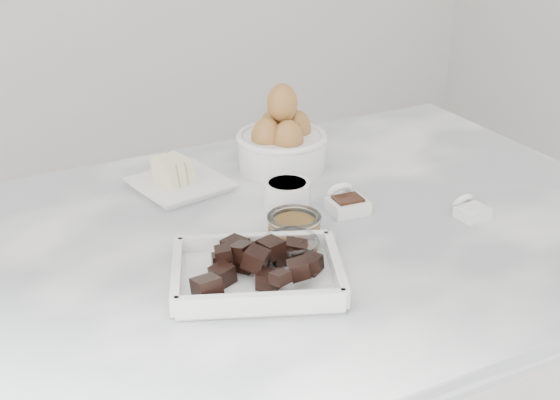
{
  "coord_description": "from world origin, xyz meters",
  "views": [
    {
      "loc": [
        -0.49,
        -0.93,
        1.49
      ],
      "look_at": [
        0.02,
        0.03,
        0.98
      ],
      "focal_mm": 50.0,
      "sensor_mm": 36.0,
      "label": 1
    }
  ],
  "objects_px": {
    "honey_bowl": "(294,225)",
    "chocolate_dish": "(257,269)",
    "sugar_ramekin": "(287,194)",
    "butter_plate": "(179,178)",
    "vanilla_spoon": "(346,202)",
    "egg_bowl": "(282,142)",
    "salt_spoon": "(470,209)",
    "zest_bowl": "(291,249)"
  },
  "relations": [
    {
      "from": "vanilla_spoon",
      "to": "salt_spoon",
      "type": "distance_m",
      "value": 0.2
    },
    {
      "from": "salt_spoon",
      "to": "chocolate_dish",
      "type": "bearing_deg",
      "value": -175.93
    },
    {
      "from": "honey_bowl",
      "to": "zest_bowl",
      "type": "bearing_deg",
      "value": -122.35
    },
    {
      "from": "chocolate_dish",
      "to": "egg_bowl",
      "type": "xyz_separation_m",
      "value": [
        0.22,
        0.34,
        0.03
      ]
    },
    {
      "from": "egg_bowl",
      "to": "zest_bowl",
      "type": "height_order",
      "value": "egg_bowl"
    },
    {
      "from": "butter_plate",
      "to": "honey_bowl",
      "type": "distance_m",
      "value": 0.26
    },
    {
      "from": "zest_bowl",
      "to": "vanilla_spoon",
      "type": "height_order",
      "value": "vanilla_spoon"
    },
    {
      "from": "vanilla_spoon",
      "to": "salt_spoon",
      "type": "bearing_deg",
      "value": -34.12
    },
    {
      "from": "butter_plate",
      "to": "vanilla_spoon",
      "type": "bearing_deg",
      "value": -44.96
    },
    {
      "from": "chocolate_dish",
      "to": "butter_plate",
      "type": "relative_size",
      "value": 1.65
    },
    {
      "from": "honey_bowl",
      "to": "vanilla_spoon",
      "type": "height_order",
      "value": "vanilla_spoon"
    },
    {
      "from": "butter_plate",
      "to": "vanilla_spoon",
      "type": "relative_size",
      "value": 2.17
    },
    {
      "from": "chocolate_dish",
      "to": "vanilla_spoon",
      "type": "height_order",
      "value": "chocolate_dish"
    },
    {
      "from": "sugar_ramekin",
      "to": "salt_spoon",
      "type": "distance_m",
      "value": 0.29
    },
    {
      "from": "chocolate_dish",
      "to": "honey_bowl",
      "type": "relative_size",
      "value": 3.3
    },
    {
      "from": "honey_bowl",
      "to": "chocolate_dish",
      "type": "bearing_deg",
      "value": -138.5
    },
    {
      "from": "zest_bowl",
      "to": "salt_spoon",
      "type": "relative_size",
      "value": 1.35
    },
    {
      "from": "sugar_ramekin",
      "to": "vanilla_spoon",
      "type": "distance_m",
      "value": 0.09
    },
    {
      "from": "butter_plate",
      "to": "honey_bowl",
      "type": "xyz_separation_m",
      "value": [
        0.09,
        -0.25,
        -0.0
      ]
    },
    {
      "from": "sugar_ramekin",
      "to": "vanilla_spoon",
      "type": "bearing_deg",
      "value": -33.49
    },
    {
      "from": "vanilla_spoon",
      "to": "salt_spoon",
      "type": "relative_size",
      "value": 1.28
    },
    {
      "from": "butter_plate",
      "to": "sugar_ramekin",
      "type": "height_order",
      "value": "butter_plate"
    },
    {
      "from": "egg_bowl",
      "to": "zest_bowl",
      "type": "distance_m",
      "value": 0.34
    },
    {
      "from": "egg_bowl",
      "to": "butter_plate",
      "type": "bearing_deg",
      "value": 179.43
    },
    {
      "from": "chocolate_dish",
      "to": "zest_bowl",
      "type": "xyz_separation_m",
      "value": [
        0.07,
        0.04,
        -0.01
      ]
    },
    {
      "from": "sugar_ramekin",
      "to": "honey_bowl",
      "type": "xyz_separation_m",
      "value": [
        -0.04,
        -0.09,
        -0.01
      ]
    },
    {
      "from": "zest_bowl",
      "to": "egg_bowl",
      "type": "bearing_deg",
      "value": 64.28
    },
    {
      "from": "butter_plate",
      "to": "egg_bowl",
      "type": "distance_m",
      "value": 0.2
    },
    {
      "from": "zest_bowl",
      "to": "vanilla_spoon",
      "type": "bearing_deg",
      "value": 33.37
    },
    {
      "from": "chocolate_dish",
      "to": "sugar_ramekin",
      "type": "bearing_deg",
      "value": 52.04
    },
    {
      "from": "egg_bowl",
      "to": "zest_bowl",
      "type": "bearing_deg",
      "value": -115.72
    },
    {
      "from": "butter_plate",
      "to": "sugar_ramekin",
      "type": "bearing_deg",
      "value": -50.36
    },
    {
      "from": "chocolate_dish",
      "to": "egg_bowl",
      "type": "height_order",
      "value": "egg_bowl"
    },
    {
      "from": "egg_bowl",
      "to": "sugar_ramekin",
      "type": "bearing_deg",
      "value": -114.87
    },
    {
      "from": "sugar_ramekin",
      "to": "chocolate_dish",
      "type": "bearing_deg",
      "value": -127.96
    },
    {
      "from": "salt_spoon",
      "to": "zest_bowl",
      "type": "bearing_deg",
      "value": 178.59
    },
    {
      "from": "vanilla_spoon",
      "to": "salt_spoon",
      "type": "height_order",
      "value": "vanilla_spoon"
    },
    {
      "from": "egg_bowl",
      "to": "honey_bowl",
      "type": "height_order",
      "value": "egg_bowl"
    },
    {
      "from": "chocolate_dish",
      "to": "zest_bowl",
      "type": "bearing_deg",
      "value": 26.57
    },
    {
      "from": "chocolate_dish",
      "to": "egg_bowl",
      "type": "bearing_deg",
      "value": 57.39
    },
    {
      "from": "sugar_ramekin",
      "to": "honey_bowl",
      "type": "relative_size",
      "value": 0.91
    },
    {
      "from": "butter_plate",
      "to": "vanilla_spoon",
      "type": "xyz_separation_m",
      "value": [
        0.21,
        -0.21,
        -0.0
      ]
    }
  ]
}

